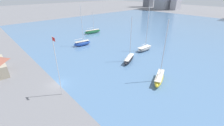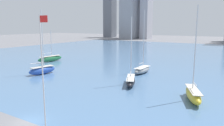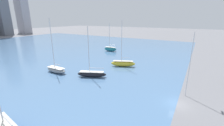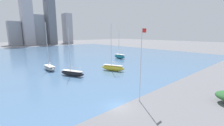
{
  "view_description": "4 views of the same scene",
  "coord_description": "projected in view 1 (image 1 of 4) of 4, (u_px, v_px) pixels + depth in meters",
  "views": [
    {
      "loc": [
        32.0,
        -10.87,
        21.01
      ],
      "look_at": [
        5.98,
        12.59,
        3.9
      ],
      "focal_mm": 24.0,
      "sensor_mm": 36.0,
      "label": 1
    },
    {
      "loc": [
        23.02,
        -16.6,
        12.21
      ],
      "look_at": [
        0.54,
        19.31,
        4.9
      ],
      "focal_mm": 35.0,
      "sensor_mm": 36.0,
      "label": 2
    },
    {
      "loc": [
        -28.3,
        -1.94,
        15.8
      ],
      "look_at": [
        4.31,
        17.05,
        4.59
      ],
      "focal_mm": 24.0,
      "sensor_mm": 36.0,
      "label": 3
    },
    {
      "loc": [
        -16.67,
        -17.14,
        12.32
      ],
      "look_at": [
        6.64,
        9.24,
        5.41
      ],
      "focal_mm": 24.0,
      "sensor_mm": 36.0,
      "label": 4
    }
  ],
  "objects": [
    {
      "name": "sailboat_blue",
      "position": [
        82.0,
        43.0,
        62.34
      ],
      "size": [
        3.04,
        7.56,
        16.12
      ],
      "rotation": [
        0.0,
        0.0,
        -0.13
      ],
      "color": "#284CA8",
      "rests_on": "harbor_water"
    },
    {
      "name": "sailboat_black",
      "position": [
        129.0,
        59.0,
        48.5
      ],
      "size": [
        5.08,
        8.21,
        13.96
      ],
      "rotation": [
        0.0,
        0.0,
        0.43
      ],
      "color": "black",
      "rests_on": "harbor_water"
    },
    {
      "name": "sailboat_green",
      "position": [
        93.0,
        32.0,
        80.04
      ],
      "size": [
        2.75,
        9.73,
        10.86
      ],
      "rotation": [
        0.0,
        0.0,
        -0.11
      ],
      "color": "#236B3D",
      "rests_on": "harbor_water"
    },
    {
      "name": "sailboat_gray",
      "position": [
        144.0,
        48.0,
        57.19
      ],
      "size": [
        2.52,
        7.46,
        16.04
      ],
      "rotation": [
        0.0,
        0.0,
        -0.02
      ],
      "color": "gray",
      "rests_on": "harbor_water"
    },
    {
      "name": "harbor_water",
      "position": [
        185.0,
        34.0,
        79.24
      ],
      "size": [
        180.0,
        140.0,
        0.0
      ],
      "color": "#4C7099",
      "rests_on": "ground_plane"
    },
    {
      "name": "ground_plane",
      "position": [
        58.0,
        84.0,
        37.11
      ],
      "size": [
        500.0,
        500.0,
        0.0
      ],
      "primitive_type": "plane",
      "color": "slate"
    },
    {
      "name": "flag_pole",
      "position": [
        57.0,
        66.0,
        30.38
      ],
      "size": [
        1.24,
        0.14,
        13.37
      ],
      "color": "silver",
      "rests_on": "ground_plane"
    },
    {
      "name": "sailboat_yellow",
      "position": [
        159.0,
        78.0,
        37.64
      ],
      "size": [
        4.94,
        8.27,
        15.37
      ],
      "rotation": [
        0.0,
        0.0,
        0.41
      ],
      "color": "yellow",
      "rests_on": "harbor_water"
    }
  ]
}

